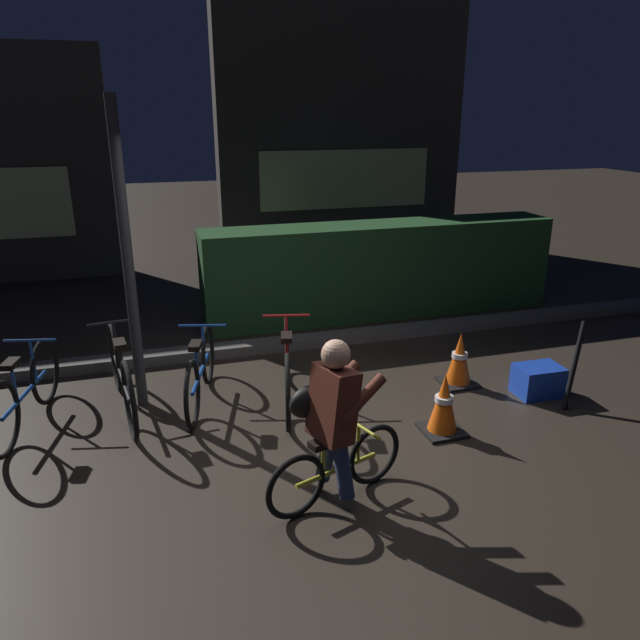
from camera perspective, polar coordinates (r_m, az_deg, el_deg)
name	(u,v)px	position (r m, az deg, el deg)	size (l,w,h in m)	color
ground_plane	(318,445)	(5.22, -0.22, -11.69)	(40.00, 40.00, 0.00)	#2D261E
sidewalk_curb	(265,346)	(7.12, -5.24, -2.44)	(12.00, 0.24, 0.12)	#56544F
hedge_row	(380,269)	(8.26, 5.70, 4.77)	(4.80, 0.70, 1.25)	#214723
storefront_right	(342,126)	(12.13, 2.07, 17.83)	(4.81, 0.54, 4.77)	#383330
street_post	(128,262)	(5.64, -17.67, 5.26)	(0.10, 0.10, 2.81)	#2D2D33
parked_bike_left_mid	(25,392)	(5.95, -26.05, -6.13)	(0.49, 1.56, 0.73)	black
parked_bike_center_left	(122,376)	(5.88, -18.19, -5.00)	(0.46, 1.74, 0.81)	black
parked_bike_center_right	(201,371)	(5.88, -11.20, -4.78)	(0.51, 1.50, 0.71)	black
parked_bike_right_mid	(287,367)	(5.79, -3.11, -4.46)	(0.51, 1.69, 0.80)	black
traffic_cone_near	(444,404)	(5.39, 11.59, -7.79)	(0.36, 0.36, 0.56)	black
traffic_cone_far	(459,360)	(6.33, 13.00, -3.68)	(0.36, 0.36, 0.56)	black
blue_crate	(538,380)	(6.38, 19.86, -5.38)	(0.44, 0.32, 0.30)	#193DB7
cyclist	(332,422)	(4.27, 1.15, -9.56)	(1.14, 0.50, 1.25)	black
closed_umbrella	(574,365)	(6.22, 22.85, -3.93)	(0.05, 0.05, 0.85)	black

